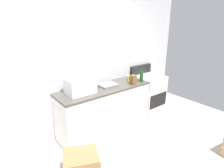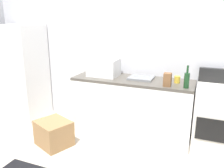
{
  "view_description": "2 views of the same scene",
  "coord_description": "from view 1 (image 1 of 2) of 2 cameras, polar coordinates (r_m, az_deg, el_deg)",
  "views": [
    {
      "loc": [
        -1.56,
        -1.43,
        2.06
      ],
      "look_at": [
        0.24,
        0.88,
        1.06
      ],
      "focal_mm": 29.87,
      "sensor_mm": 36.0,
      "label": 1
    },
    {
      "loc": [
        1.29,
        -2.05,
        1.79
      ],
      "look_at": [
        0.14,
        0.78,
        0.91
      ],
      "focal_mm": 37.36,
      "sensor_mm": 36.0,
      "label": 2
    }
  ],
  "objects": [
    {
      "name": "cardboard_box_large",
      "position": [
        2.81,
        -9.34,
        -23.41
      ],
      "size": [
        0.59,
        0.55,
        0.36
      ],
      "primitive_type": "cube",
      "rotation": [
        0.0,
        0.0,
        -0.4
      ],
      "color": "olive",
      "rests_on": "ground_plane"
    },
    {
      "name": "kitchen_counter",
      "position": [
        3.6,
        -2.31,
        -7.79
      ],
      "size": [
        1.8,
        0.6,
        0.9
      ],
      "color": "white",
      "rests_on": "ground_plane"
    },
    {
      "name": "wall_back",
      "position": [
        3.45,
        -9.99,
        5.76
      ],
      "size": [
        5.0,
        0.1,
        2.6
      ],
      "primitive_type": "cube",
      "color": "silver",
      "rests_on": "ground_plane"
    },
    {
      "name": "stove_oven",
      "position": [
        4.36,
        10.83,
        -3.05
      ],
      "size": [
        0.6,
        0.61,
        1.1
      ],
      "color": "silver",
      "rests_on": "ground_plane"
    },
    {
      "name": "microwave",
      "position": [
        3.16,
        -9.77,
        -0.45
      ],
      "size": [
        0.46,
        0.34,
        0.27
      ],
      "primitive_type": "cube",
      "color": "white",
      "rests_on": "kitchen_counter"
    },
    {
      "name": "coffee_mug",
      "position": [
        3.82,
        5.28,
        1.79
      ],
      "size": [
        0.08,
        0.08,
        0.1
      ],
      "primitive_type": "cylinder",
      "color": "gold",
      "rests_on": "kitchen_counter"
    },
    {
      "name": "knife_block",
      "position": [
        3.59,
        6.45,
        1.31
      ],
      "size": [
        0.1,
        0.1,
        0.18
      ],
      "primitive_type": "cube",
      "color": "brown",
      "rests_on": "kitchen_counter"
    },
    {
      "name": "wine_bottle",
      "position": [
        3.76,
        9.03,
        2.3
      ],
      "size": [
        0.07,
        0.07,
        0.3
      ],
      "color": "#193F1E",
      "rests_on": "kitchen_counter"
    },
    {
      "name": "sink_basin",
      "position": [
        3.53,
        -1.35,
        -0.17
      ],
      "size": [
        0.36,
        0.32,
        0.03
      ],
      "primitive_type": "cube",
      "color": "slate",
      "rests_on": "kitchen_counter"
    }
  ]
}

